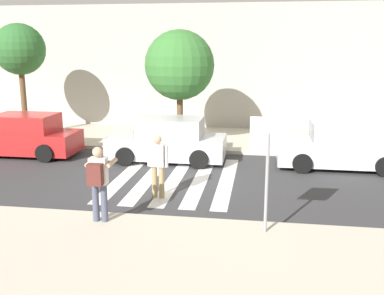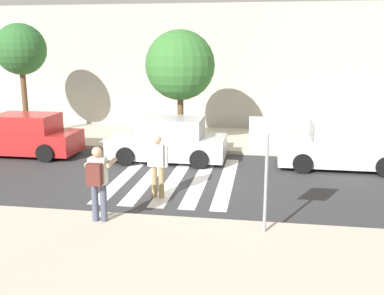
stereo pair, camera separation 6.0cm
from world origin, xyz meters
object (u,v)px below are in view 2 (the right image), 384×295
(pedestrian_crossing, at_px, (158,163))
(parked_car_red, at_px, (24,136))
(street_tree_west, at_px, (21,50))
(parked_car_silver, at_px, (168,141))
(stop_sign, at_px, (267,150))
(photographer_with_backpack, at_px, (98,178))
(parked_car_white, at_px, (342,147))
(street_tree_center, at_px, (180,65))

(pedestrian_crossing, height_order, parked_car_red, pedestrian_crossing)
(street_tree_west, bearing_deg, parked_car_silver, -22.17)
(stop_sign, bearing_deg, photographer_with_backpack, -179.85)
(pedestrian_crossing, bearing_deg, stop_sign, -37.38)
(parked_car_white, xyz_separation_m, street_tree_west, (-12.85, 2.83, 3.09))
(photographer_with_backpack, height_order, parked_car_red, photographer_with_backpack)
(parked_car_red, height_order, street_tree_west, street_tree_west)
(pedestrian_crossing, relative_size, parked_car_white, 0.42)
(stop_sign, height_order, street_tree_center, street_tree_center)
(parked_car_red, bearing_deg, street_tree_center, 20.29)
(pedestrian_crossing, height_order, street_tree_center, street_tree_center)
(parked_car_white, bearing_deg, photographer_with_backpack, -135.56)
(photographer_with_backpack, bearing_deg, parked_car_red, 130.48)
(pedestrian_crossing, height_order, street_tree_west, street_tree_west)
(parked_car_silver, bearing_deg, parked_car_white, -0.00)
(photographer_with_backpack, relative_size, parked_car_red, 0.42)
(pedestrian_crossing, distance_m, parked_car_silver, 3.93)
(parked_car_red, distance_m, parked_car_white, 11.37)
(parked_car_red, xyz_separation_m, street_tree_center, (5.53, 2.04, 2.54))
(pedestrian_crossing, bearing_deg, street_tree_west, 138.13)
(pedestrian_crossing, bearing_deg, photographer_with_backpack, -110.91)
(parked_car_silver, bearing_deg, stop_sign, -60.77)
(pedestrian_crossing, bearing_deg, street_tree_center, 94.68)
(stop_sign, bearing_deg, parked_car_white, 67.50)
(street_tree_center, bearing_deg, parked_car_white, -19.29)
(stop_sign, bearing_deg, parked_car_red, 145.63)
(parked_car_white, relative_size, street_tree_center, 0.92)
(pedestrian_crossing, bearing_deg, parked_car_red, 147.13)
(stop_sign, bearing_deg, street_tree_west, 139.31)
(parked_car_white, bearing_deg, parked_car_red, 180.00)
(pedestrian_crossing, relative_size, street_tree_center, 0.39)
(photographer_with_backpack, relative_size, street_tree_west, 0.36)
(stop_sign, distance_m, parked_car_white, 6.67)
(parked_car_red, height_order, parked_car_silver, same)
(parked_car_red, relative_size, parked_car_white, 1.00)
(stop_sign, distance_m, photographer_with_backpack, 3.76)
(parked_car_white, bearing_deg, street_tree_west, 167.58)
(street_tree_west, bearing_deg, parked_car_white, -12.42)
(stop_sign, relative_size, street_tree_center, 0.55)
(stop_sign, relative_size, parked_car_red, 0.60)
(pedestrian_crossing, bearing_deg, parked_car_silver, 98.00)
(pedestrian_crossing, relative_size, parked_car_silver, 0.42)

